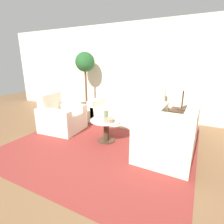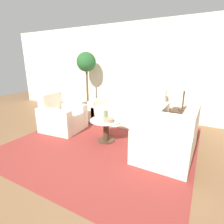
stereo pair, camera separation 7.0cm
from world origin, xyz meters
name	(u,v)px [view 1 (the left image)]	position (x,y,z in m)	size (l,w,h in m)	color
ground_plane	(94,157)	(0.00, 0.00, 0.00)	(14.00, 14.00, 0.00)	brown
wall_back	(144,71)	(0.00, 2.61, 1.30)	(10.00, 0.06, 2.60)	beige
rug	(106,140)	(-0.13, 0.67, 0.00)	(3.38, 3.42, 0.01)	maroon
sofa_main	(128,112)	(-0.17, 1.97, 0.28)	(1.91, 0.92, 0.89)	beige
armchair	(61,118)	(-1.38, 0.71, 0.28)	(0.91, 0.88, 0.86)	beige
loveseat	(172,139)	(1.13, 0.71, 0.28)	(0.91, 1.30, 0.88)	beige
coffee_table	(106,127)	(-0.13, 0.67, 0.29)	(0.64, 0.64, 0.46)	#422D1E
side_table	(180,121)	(1.14, 1.80, 0.27)	(0.45, 0.45, 0.54)	#422D1E
table_lamp	(184,86)	(1.14, 1.80, 1.08)	(0.36, 0.36, 0.65)	#422D1E
potted_plant	(85,72)	(-1.62, 2.12, 1.26)	(0.56, 0.56, 1.84)	brown
vase	(106,115)	(-0.15, 0.69, 0.54)	(0.08, 0.08, 0.18)	#6B7A4C
bowl	(109,120)	(-0.02, 0.58, 0.49)	(0.20, 0.20, 0.07)	gray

